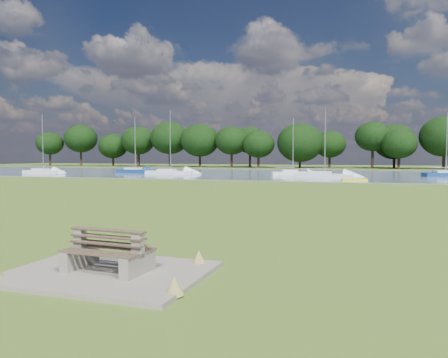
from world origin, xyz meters
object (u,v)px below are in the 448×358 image
(bench_pair, at_px, (108,253))
(sailboat_6, at_px, (445,173))
(kayak, at_px, (354,180))
(sailboat_1, at_px, (292,172))
(sailboat_4, at_px, (170,171))
(sailboat_0, at_px, (135,170))
(sailboat_3, at_px, (43,171))
(sailboat_5, at_px, (324,174))

(bench_pair, height_order, sailboat_6, sailboat_6)
(bench_pair, height_order, kayak, bench_pair)
(bench_pair, bearing_deg, sailboat_1, 98.58)
(sailboat_1, xyz_separation_m, sailboat_6, (18.70, 1.82, 0.03))
(sailboat_4, xyz_separation_m, sailboat_6, (35.94, 3.35, 0.05))
(sailboat_1, bearing_deg, kayak, -77.77)
(sailboat_0, height_order, sailboat_3, sailboat_3)
(kayak, distance_m, sailboat_6, 16.99)
(bench_pair, xyz_separation_m, sailboat_1, (-4.42, 49.91, -0.01))
(bench_pair, distance_m, sailboat_6, 53.66)
(sailboat_4, relative_size, sailboat_5, 1.11)
(sailboat_1, xyz_separation_m, sailboat_4, (-17.24, -1.53, -0.02))
(bench_pair, bearing_deg, sailboat_4, 117.64)
(sailboat_0, relative_size, sailboat_5, 1.01)
(sailboat_4, bearing_deg, sailboat_0, 166.11)
(kayak, xyz_separation_m, sailboat_1, (-8.33, 11.64, 0.32))
(sailboat_0, xyz_separation_m, sailboat_3, (-11.53, -6.22, -0.04))
(sailboat_3, xyz_separation_m, sailboat_5, (39.84, 0.95, -0.02))
(sailboat_4, bearing_deg, kayak, -23.93)
(kayak, height_order, sailboat_0, sailboat_0)
(sailboat_1, bearing_deg, sailboat_4, 161.74)
(sailboat_1, distance_m, sailboat_3, 35.75)
(bench_pair, xyz_separation_m, sailboat_4, (-21.66, 48.37, -0.02))
(sailboat_0, bearing_deg, sailboat_5, 1.19)
(bench_pair, distance_m, sailboat_5, 44.41)
(sailboat_5, bearing_deg, sailboat_0, 178.38)
(kayak, relative_size, sailboat_5, 0.31)
(kayak, bearing_deg, sailboat_6, 35.22)
(bench_pair, bearing_deg, sailboat_5, 93.18)
(bench_pair, relative_size, sailboat_0, 0.23)
(sailboat_0, height_order, sailboat_4, sailboat_4)
(bench_pair, relative_size, sailboat_3, 0.22)
(sailboat_4, bearing_deg, sailboat_1, 2.72)
(sailboat_1, bearing_deg, sailboat_0, 157.21)
(kayak, distance_m, sailboat_1, 14.32)
(sailboat_6, bearing_deg, sailboat_3, 165.94)
(sailboat_3, distance_m, sailboat_5, 39.85)
(kayak, distance_m, sailboat_4, 27.50)
(kayak, height_order, sailboat_3, sailboat_3)
(bench_pair, height_order, sailboat_1, sailboat_1)
(sailboat_1, relative_size, sailboat_6, 0.96)
(kayak, xyz_separation_m, sailboat_0, (-31.96, 11.41, 0.37))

